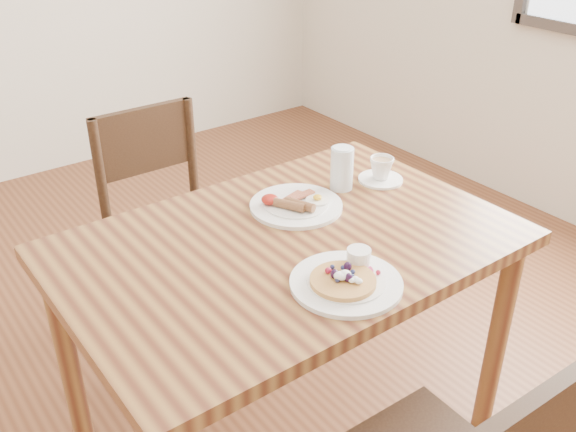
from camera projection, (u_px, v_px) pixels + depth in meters
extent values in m
cube|color=brown|center=(288.00, 245.00, 1.72)|extent=(1.20, 0.80, 0.04)
cylinder|color=brown|center=(497.00, 341.00, 1.95)|extent=(0.06, 0.06, 0.71)
cylinder|color=brown|center=(349.00, 247.00, 2.42)|extent=(0.06, 0.06, 0.71)
cylinder|color=brown|center=(69.00, 364.00, 1.86)|extent=(0.06, 0.06, 0.71)
cube|color=#342112|center=(176.00, 237.00, 2.30)|extent=(0.42, 0.42, 0.04)
cylinder|color=#342112|center=(160.00, 333.00, 2.20)|extent=(0.04, 0.04, 0.43)
cylinder|color=#342112|center=(248.00, 296.00, 2.39)|extent=(0.04, 0.04, 0.43)
cylinder|color=#342112|center=(117.00, 284.00, 2.45)|extent=(0.04, 0.04, 0.43)
cylinder|color=#342112|center=(200.00, 254.00, 2.64)|extent=(0.04, 0.04, 0.43)
cylinder|color=#342112|center=(192.00, 153.00, 2.42)|extent=(0.04, 0.04, 0.43)
cylinder|color=#342112|center=(101.00, 178.00, 2.23)|extent=(0.04, 0.04, 0.43)
cube|color=#342112|center=(144.00, 140.00, 2.29)|extent=(0.38, 0.03, 0.24)
cylinder|color=white|center=(346.00, 283.00, 1.52)|extent=(0.27, 0.27, 0.01)
cylinder|color=white|center=(346.00, 281.00, 1.52)|extent=(0.19, 0.19, 0.01)
cylinder|color=#B22D59|center=(359.00, 270.00, 1.55)|extent=(0.07, 0.07, 0.00)
cylinder|color=#C68C47|center=(343.00, 281.00, 1.50)|extent=(0.16, 0.16, 0.01)
ellipsoid|color=white|center=(343.00, 276.00, 1.49)|extent=(0.03, 0.03, 0.02)
ellipsoid|color=white|center=(355.00, 280.00, 1.48)|extent=(0.02, 0.02, 0.01)
cylinder|color=white|center=(359.00, 256.00, 1.57)|extent=(0.06, 0.06, 0.04)
cylinder|color=#591E07|center=(359.00, 251.00, 1.56)|extent=(0.05, 0.05, 0.00)
sphere|color=black|center=(349.00, 268.00, 1.52)|extent=(0.02, 0.02, 0.02)
sphere|color=#1E234C|center=(344.00, 266.00, 1.54)|extent=(0.01, 0.01, 0.01)
sphere|color=#1E234C|center=(334.00, 265.00, 1.54)|extent=(0.01, 0.01, 0.01)
sphere|color=#B21938|center=(334.00, 270.00, 1.52)|extent=(0.02, 0.02, 0.02)
sphere|color=black|center=(331.00, 273.00, 1.50)|extent=(0.02, 0.02, 0.02)
sphere|color=#1E234C|center=(335.00, 280.00, 1.49)|extent=(0.01, 0.01, 0.01)
sphere|color=black|center=(344.00, 276.00, 1.49)|extent=(0.02, 0.02, 0.02)
sphere|color=#1E234C|center=(351.00, 277.00, 1.50)|extent=(0.01, 0.01, 0.01)
sphere|color=#1E234C|center=(357.00, 273.00, 1.51)|extent=(0.01, 0.01, 0.01)
sphere|color=#1E234C|center=(380.00, 277.00, 1.52)|extent=(0.01, 0.01, 0.01)
sphere|color=#B21938|center=(374.00, 268.00, 1.55)|extent=(0.01, 0.01, 0.01)
sphere|color=black|center=(361.00, 260.00, 1.57)|extent=(0.02, 0.02, 0.02)
cylinder|color=white|center=(296.00, 206.00, 1.86)|extent=(0.27, 0.27, 0.01)
cylinder|color=white|center=(296.00, 203.00, 1.86)|extent=(0.19, 0.19, 0.01)
cylinder|color=brown|center=(289.00, 205.00, 1.82)|extent=(0.06, 0.10, 0.03)
cylinder|color=brown|center=(299.00, 205.00, 1.82)|extent=(0.06, 0.10, 0.03)
cube|color=maroon|center=(293.00, 197.00, 1.88)|extent=(0.08, 0.04, 0.01)
cube|color=maroon|center=(303.00, 195.00, 1.88)|extent=(0.08, 0.03, 0.01)
cylinder|color=white|center=(317.00, 200.00, 1.86)|extent=(0.07, 0.07, 0.00)
ellipsoid|color=yellow|center=(317.00, 197.00, 1.86)|extent=(0.03, 0.03, 0.01)
ellipsoid|color=#A5190F|center=(270.00, 199.00, 1.85)|extent=(0.05, 0.05, 0.03)
cylinder|color=white|center=(380.00, 179.00, 2.02)|extent=(0.14, 0.14, 0.01)
imported|color=white|center=(381.00, 168.00, 2.00)|extent=(0.09, 0.09, 0.07)
cylinder|color=tan|center=(382.00, 161.00, 1.99)|extent=(0.07, 0.07, 0.00)
cylinder|color=silver|center=(342.00, 168.00, 1.94)|extent=(0.07, 0.07, 0.13)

